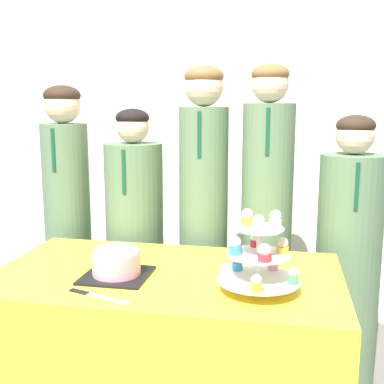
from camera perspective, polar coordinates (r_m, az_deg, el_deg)
The scene contains 10 objects.
wall_back at distance 3.26m, azimuth 3.14°, elevation 8.71°, with size 9.00×0.06×2.70m.
table at distance 2.12m, azimuth -2.91°, elevation -19.34°, with size 1.39×0.78×0.77m.
round_cake at distance 1.92m, azimuth -8.94°, elevation -8.04°, with size 0.25×0.25×0.13m.
cake_knife at distance 1.78m, azimuth -12.09°, elevation -11.78°, with size 0.25×0.09×0.01m.
cupcake_stand at distance 1.74m, azimuth 7.78°, elevation -7.46°, with size 0.30×0.30×0.30m.
student_0 at distance 2.75m, azimuth -14.46°, elevation -4.31°, with size 0.25×0.25×1.54m.
student_1 at distance 2.63m, azimuth -6.74°, elevation -6.82°, with size 0.31×0.31×1.42m.
student_2 at distance 2.51m, azimuth 1.36°, elevation -4.29°, with size 0.25×0.25×1.63m.
student_3 at distance 2.48m, azimuth 8.75°, elevation -4.85°, with size 0.25×0.26×1.63m.
student_4 at distance 2.54m, azimuth 17.95°, elevation -8.24°, with size 0.31×0.32×1.39m.
Camera 1 is at (0.46, -1.40, 1.43)m, focal length 45.00 mm.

